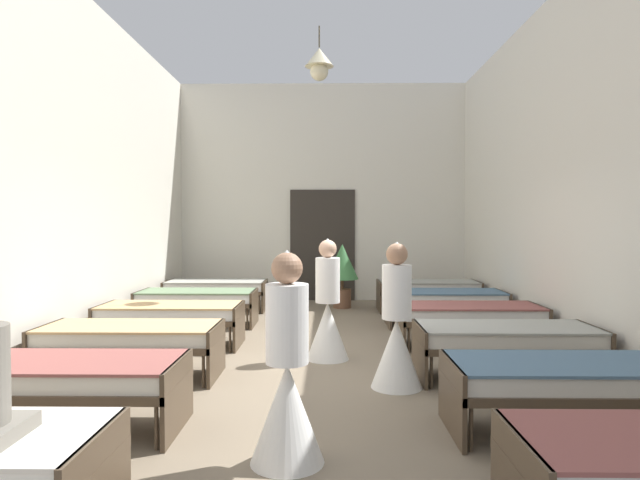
# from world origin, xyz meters

# --- Properties ---
(ground_plane) EXTENTS (6.75, 11.10, 0.10)m
(ground_plane) POSITION_xyz_m (0.00, 0.00, -0.05)
(ground_plane) COLOR #7A6B56
(room_shell) EXTENTS (6.55, 10.70, 4.69)m
(room_shell) POSITION_xyz_m (-0.00, 1.29, 2.35)
(room_shell) COLOR silver
(room_shell) RESTS_ON ground
(bed_left_row_1) EXTENTS (1.90, 0.84, 0.57)m
(bed_left_row_1) POSITION_xyz_m (-2.02, -2.28, 0.44)
(bed_left_row_1) COLOR #473828
(bed_left_row_1) RESTS_ON ground
(bed_right_row_1) EXTENTS (1.90, 0.84, 0.57)m
(bed_right_row_1) POSITION_xyz_m (2.02, -2.28, 0.44)
(bed_right_row_1) COLOR #473828
(bed_right_row_1) RESTS_ON ground
(bed_left_row_2) EXTENTS (1.90, 0.84, 0.57)m
(bed_left_row_2) POSITION_xyz_m (-2.02, -0.76, 0.44)
(bed_left_row_2) COLOR #473828
(bed_left_row_2) RESTS_ON ground
(bed_right_row_2) EXTENTS (1.90, 0.84, 0.57)m
(bed_right_row_2) POSITION_xyz_m (2.02, -0.76, 0.44)
(bed_right_row_2) COLOR #473828
(bed_right_row_2) RESTS_ON ground
(bed_left_row_3) EXTENTS (1.90, 0.84, 0.57)m
(bed_left_row_3) POSITION_xyz_m (-2.02, 0.76, 0.44)
(bed_left_row_3) COLOR #473828
(bed_left_row_3) RESTS_ON ground
(bed_right_row_3) EXTENTS (1.90, 0.84, 0.57)m
(bed_right_row_3) POSITION_xyz_m (2.02, 0.76, 0.44)
(bed_right_row_3) COLOR #473828
(bed_right_row_3) RESTS_ON ground
(bed_left_row_4) EXTENTS (1.90, 0.84, 0.57)m
(bed_left_row_4) POSITION_xyz_m (-2.02, 2.28, 0.44)
(bed_left_row_4) COLOR #473828
(bed_left_row_4) RESTS_ON ground
(bed_right_row_4) EXTENTS (1.90, 0.84, 0.57)m
(bed_right_row_4) POSITION_xyz_m (2.02, 2.28, 0.44)
(bed_right_row_4) COLOR #473828
(bed_right_row_4) RESTS_ON ground
(bed_left_row_5) EXTENTS (1.90, 0.84, 0.57)m
(bed_left_row_5) POSITION_xyz_m (-2.02, 3.79, 0.44)
(bed_left_row_5) COLOR #473828
(bed_left_row_5) RESTS_ON ground
(bed_right_row_5) EXTENTS (1.90, 0.84, 0.57)m
(bed_right_row_5) POSITION_xyz_m (2.02, 3.79, 0.44)
(bed_right_row_5) COLOR #473828
(bed_right_row_5) RESTS_ON ground
(nurse_near_aisle) EXTENTS (0.52, 0.52, 1.49)m
(nurse_near_aisle) POSITION_xyz_m (0.81, -1.07, 0.53)
(nurse_near_aisle) COLOR white
(nurse_near_aisle) RESTS_ON ground
(nurse_mid_aisle) EXTENTS (0.52, 0.52, 1.49)m
(nurse_mid_aisle) POSITION_xyz_m (-0.18, -2.83, 0.53)
(nurse_mid_aisle) COLOR white
(nurse_mid_aisle) RESTS_ON ground
(nurse_far_aisle) EXTENTS (0.52, 0.52, 1.49)m
(nurse_far_aisle) POSITION_xyz_m (0.11, 0.08, 0.53)
(nurse_far_aisle) COLOR white
(nurse_far_aisle) RESTS_ON ground
(potted_plant) EXTENTS (0.65, 0.65, 1.26)m
(potted_plant) POSITION_xyz_m (0.40, 4.17, 0.81)
(potted_plant) COLOR brown
(potted_plant) RESTS_ON ground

